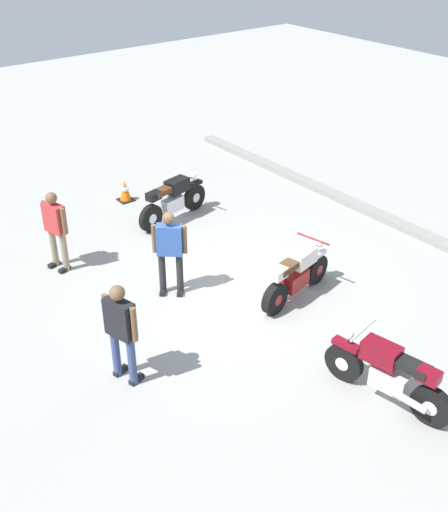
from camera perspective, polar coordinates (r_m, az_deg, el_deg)
name	(u,v)px	position (r m, az deg, el deg)	size (l,w,h in m)	color
ground_plane	(234,289)	(12.06, 0.93, -3.08)	(40.00, 40.00, 0.00)	#9E9E99
curb_edge	(389,219)	(14.96, 14.83, 3.25)	(14.00, 0.30, 0.15)	gray
motorcycle_cream_vintage	(296,275)	(11.66, 6.62, -1.74)	(0.72, 1.94, 1.07)	black
motorcycle_black_cruiser	(173,199)	(14.44, -4.73, 5.18)	(0.73, 2.07, 1.09)	black
motorcycle_maroon_cruiser	(388,373)	(9.63, 14.79, -10.35)	(2.08, 0.69, 1.09)	black
person_in_red_shirt	(55,226)	(12.72, -15.17, 2.66)	(0.65, 0.41, 1.67)	gray
person_in_black_shirt	(121,328)	(9.51, -9.42, -6.48)	(0.67, 0.41, 1.75)	#384772
person_in_blue_shirt	(170,248)	(11.53, -4.98, 0.74)	(0.53, 0.56, 1.69)	#262628
traffic_cone	(125,191)	(15.65, -9.04, 5.91)	(0.36, 0.36, 0.53)	black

